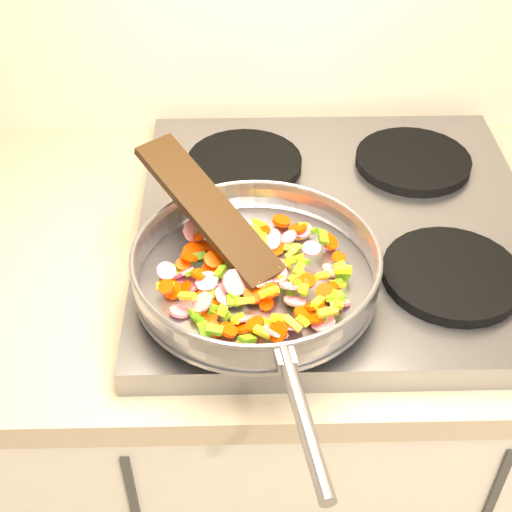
{
  "coord_description": "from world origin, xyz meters",
  "views": [
    {
      "loc": [
        -0.84,
        0.82,
        1.6
      ],
      "look_at": [
        -0.83,
        1.51,
        1.0
      ],
      "focal_mm": 50.0,
      "sensor_mm": 36.0,
      "label": 1
    }
  ],
  "objects": [
    {
      "name": "saute_pan",
      "position": [
        -0.83,
        1.5,
        0.99
      ],
      "size": [
        0.36,
        0.53,
        0.05
      ],
      "rotation": [
        0.0,
        0.0,
        0.17
      ],
      "color": "#9E9EA5",
      "rests_on": "grate_fl"
    },
    {
      "name": "wooden_spatula",
      "position": [
        -0.89,
        1.58,
        1.02
      ],
      "size": [
        0.21,
        0.23,
        0.1
      ],
      "primitive_type": "cube",
      "rotation": [
        0.0,
        -0.35,
        2.26
      ],
      "color": "black",
      "rests_on": "saute_pan"
    },
    {
      "name": "vegetable_heap",
      "position": [
        -0.83,
        1.5,
        0.97
      ],
      "size": [
        0.26,
        0.26,
        0.05
      ],
      "color": "yellow",
      "rests_on": "saute_pan"
    },
    {
      "name": "grate_fr",
      "position": [
        -0.56,
        1.52,
        0.95
      ],
      "size": [
        0.19,
        0.19,
        0.02
      ],
      "primitive_type": "cylinder",
      "color": "black",
      "rests_on": "cooktop"
    },
    {
      "name": "cooktop",
      "position": [
        -0.7,
        1.67,
        0.92
      ],
      "size": [
        0.6,
        0.6,
        0.04
      ],
      "primitive_type": "cube",
      "color": "#939399",
      "rests_on": "counter_top"
    },
    {
      "name": "grate_bl",
      "position": [
        -0.84,
        1.81,
        0.95
      ],
      "size": [
        0.19,
        0.19,
        0.02
      ],
      "primitive_type": "cylinder",
      "color": "black",
      "rests_on": "cooktop"
    },
    {
      "name": "grate_fl",
      "position": [
        -0.84,
        1.52,
        0.95
      ],
      "size": [
        0.19,
        0.19,
        0.02
      ],
      "primitive_type": "cylinder",
      "color": "black",
      "rests_on": "cooktop"
    },
    {
      "name": "grate_br",
      "position": [
        -0.56,
        1.81,
        0.95
      ],
      "size": [
        0.19,
        0.19,
        0.02
      ],
      "primitive_type": "cylinder",
      "color": "black",
      "rests_on": "cooktop"
    }
  ]
}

